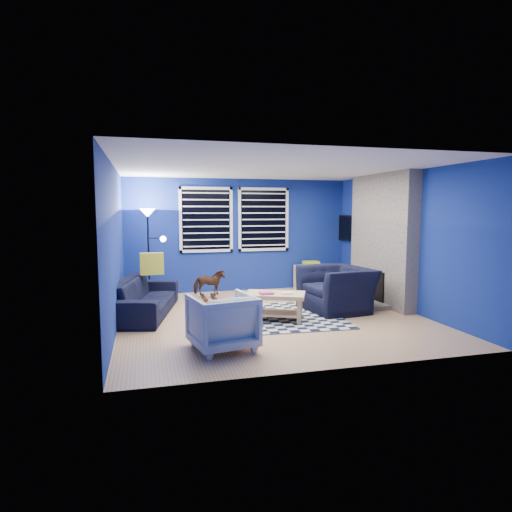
{
  "coord_description": "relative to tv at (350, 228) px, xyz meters",
  "views": [
    {
      "loc": [
        -2.06,
        -6.84,
        1.81
      ],
      "look_at": [
        -0.19,
        0.3,
        1.02
      ],
      "focal_mm": 30.0,
      "sensor_mm": 36.0,
      "label": 1
    }
  ],
  "objects": [
    {
      "name": "floor",
      "position": [
        -2.45,
        -2.0,
        -1.4
      ],
      "size": [
        5.0,
        5.0,
        0.0
      ],
      "primitive_type": "plane",
      "color": "tan",
      "rests_on": "ground"
    },
    {
      "name": "ceiling",
      "position": [
        -2.45,
        -2.0,
        1.1
      ],
      "size": [
        5.0,
        5.0,
        0.0
      ],
      "primitive_type": "plane",
      "rotation": [
        3.14,
        0.0,
        0.0
      ],
      "color": "white",
      "rests_on": "wall_back"
    },
    {
      "name": "wall_back",
      "position": [
        -2.45,
        0.5,
        -0.15
      ],
      "size": [
        5.0,
        0.0,
        5.0
      ],
      "primitive_type": "plane",
      "rotation": [
        1.57,
        0.0,
        0.0
      ],
      "color": "navy",
      "rests_on": "floor"
    },
    {
      "name": "wall_left",
      "position": [
        -4.95,
        -2.0,
        -0.15
      ],
      "size": [
        0.0,
        5.0,
        5.0
      ],
      "primitive_type": "plane",
      "rotation": [
        1.57,
        0.0,
        1.57
      ],
      "color": "navy",
      "rests_on": "floor"
    },
    {
      "name": "wall_right",
      "position": [
        0.05,
        -2.0,
        -0.15
      ],
      "size": [
        0.0,
        5.0,
        5.0
      ],
      "primitive_type": "plane",
      "rotation": [
        1.57,
        0.0,
        -1.57
      ],
      "color": "navy",
      "rests_on": "floor"
    },
    {
      "name": "fireplace",
      "position": [
        -0.09,
        -1.5,
        -0.2
      ],
      "size": [
        0.65,
        2.0,
        2.5
      ],
      "color": "gray",
      "rests_on": "floor"
    },
    {
      "name": "window_left",
      "position": [
        -3.2,
        0.46,
        0.2
      ],
      "size": [
        1.17,
        0.06,
        1.42
      ],
      "color": "black",
      "rests_on": "wall_back"
    },
    {
      "name": "window_right",
      "position": [
        -1.9,
        0.46,
        0.2
      ],
      "size": [
        1.17,
        0.06,
        1.42
      ],
      "color": "black",
      "rests_on": "wall_back"
    },
    {
      "name": "tv",
      "position": [
        0.0,
        0.0,
        0.0
      ],
      "size": [
        0.07,
        1.0,
        0.58
      ],
      "color": "black",
      "rests_on": "wall_right"
    },
    {
      "name": "rug",
      "position": [
        -2.56,
        -2.04,
        -1.39
      ],
      "size": [
        2.6,
        2.13,
        0.02
      ],
      "primitive_type": "cube",
      "rotation": [
        0.0,
        0.0,
        -0.05
      ],
      "color": "black",
      "rests_on": "floor"
    },
    {
      "name": "sofa",
      "position": [
        -4.54,
        -1.3,
        -1.08
      ],
      "size": [
        2.3,
        1.3,
        0.63
      ],
      "primitive_type": "imported",
      "rotation": [
        0.0,
        0.0,
        1.35
      ],
      "color": "black",
      "rests_on": "floor"
    },
    {
      "name": "armchair_big",
      "position": [
        -1.17,
        -1.85,
        -1.01
      ],
      "size": [
        1.34,
        1.21,
        0.79
      ],
      "primitive_type": "imported",
      "rotation": [
        0.0,
        0.0,
        -1.44
      ],
      "color": "black",
      "rests_on": "floor"
    },
    {
      "name": "armchair_bent",
      "position": [
        -3.55,
        -3.47,
        -1.03
      ],
      "size": [
        0.92,
        0.94,
        0.73
      ],
      "primitive_type": "imported",
      "rotation": [
        0.0,
        0.0,
        3.34
      ],
      "color": "gray",
      "rests_on": "floor"
    },
    {
      "name": "rocking_horse",
      "position": [
        -3.26,
        -0.3,
        -1.06
      ],
      "size": [
        0.31,
        0.64,
        0.53
      ],
      "primitive_type": "imported",
      "rotation": [
        0.0,
        0.0,
        1.53
      ],
      "color": "#452B16",
      "rests_on": "floor"
    },
    {
      "name": "coffee_table",
      "position": [
        -2.46,
        -2.26,
        -1.07
      ],
      "size": [
        1.1,
        0.9,
        0.48
      ],
      "rotation": [
        0.0,
        0.0,
        -0.41
      ],
      "color": "tan",
      "rests_on": "rug"
    },
    {
      "name": "cabinet",
      "position": [
        -0.82,
        0.25,
        -1.11
      ],
      "size": [
        0.75,
        0.58,
        0.64
      ],
      "rotation": [
        0.0,
        0.0,
        0.23
      ],
      "color": "tan",
      "rests_on": "floor"
    },
    {
      "name": "floor_lamp",
      "position": [
        -4.42,
        -0.05,
        0.11
      ],
      "size": [
        0.5,
        0.31,
        1.84
      ],
      "color": "black",
      "rests_on": "floor"
    },
    {
      "name": "throw_pillow",
      "position": [
        -4.39,
        -0.85,
        -0.57
      ],
      "size": [
        0.43,
        0.14,
        0.4
      ],
      "primitive_type": "cube",
      "rotation": [
        0.0,
        0.0,
        0.02
      ],
      "color": "gold",
      "rests_on": "sofa"
    }
  ]
}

